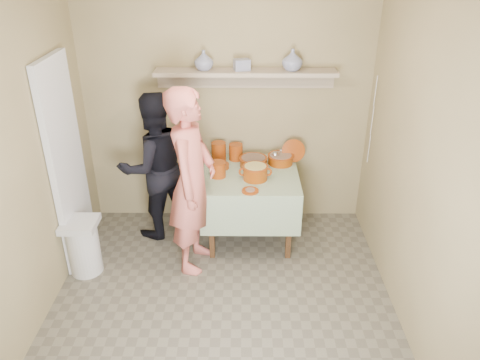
{
  "coord_description": "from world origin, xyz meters",
  "views": [
    {
      "loc": [
        0.18,
        -2.97,
        2.85
      ],
      "look_at": [
        0.15,
        0.75,
        0.95
      ],
      "focal_mm": 35.0,
      "sensor_mm": 36.0,
      "label": 1
    }
  ],
  "objects_px": {
    "serving_table": "(250,183)",
    "cazuela_rice": "(255,171)",
    "trash_bin": "(83,246)",
    "person_helper": "(155,167)",
    "person_cook": "(192,182)"
  },
  "relations": [
    {
      "from": "serving_table",
      "to": "trash_bin",
      "type": "xyz_separation_m",
      "value": [
        -1.58,
        -0.61,
        -0.36
      ]
    },
    {
      "from": "person_cook",
      "to": "serving_table",
      "type": "relative_size",
      "value": 1.83
    },
    {
      "from": "serving_table",
      "to": "trash_bin",
      "type": "height_order",
      "value": "serving_table"
    },
    {
      "from": "person_helper",
      "to": "serving_table",
      "type": "bearing_deg",
      "value": 144.45
    },
    {
      "from": "serving_table",
      "to": "cazuela_rice",
      "type": "height_order",
      "value": "cazuela_rice"
    },
    {
      "from": "serving_table",
      "to": "trash_bin",
      "type": "relative_size",
      "value": 1.74
    },
    {
      "from": "person_cook",
      "to": "person_helper",
      "type": "relative_size",
      "value": 1.13
    },
    {
      "from": "person_helper",
      "to": "serving_table",
      "type": "height_order",
      "value": "person_helper"
    },
    {
      "from": "person_cook",
      "to": "person_helper",
      "type": "distance_m",
      "value": 0.71
    },
    {
      "from": "person_cook",
      "to": "cazuela_rice",
      "type": "bearing_deg",
      "value": -50.92
    },
    {
      "from": "serving_table",
      "to": "trash_bin",
      "type": "bearing_deg",
      "value": -158.75
    },
    {
      "from": "serving_table",
      "to": "cazuela_rice",
      "type": "bearing_deg",
      "value": -71.15
    },
    {
      "from": "cazuela_rice",
      "to": "trash_bin",
      "type": "relative_size",
      "value": 0.59
    },
    {
      "from": "cazuela_rice",
      "to": "trash_bin",
      "type": "xyz_separation_m",
      "value": [
        -1.63,
        -0.48,
        -0.56
      ]
    },
    {
      "from": "cazuela_rice",
      "to": "person_cook",
      "type": "bearing_deg",
      "value": -151.37
    }
  ]
}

